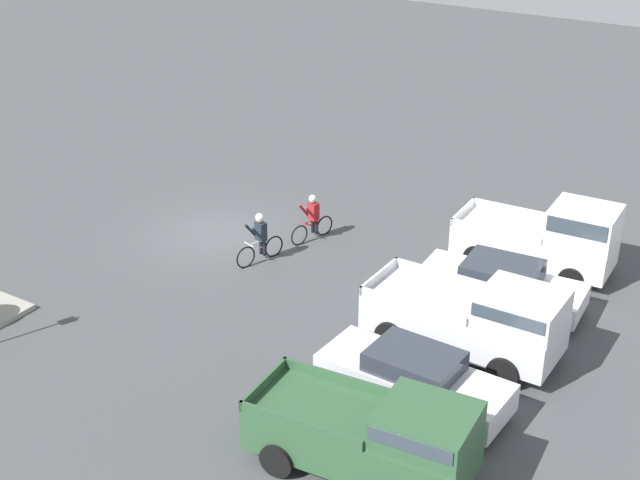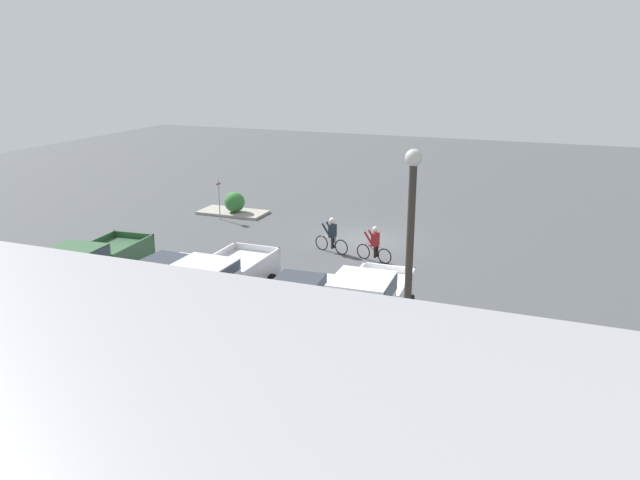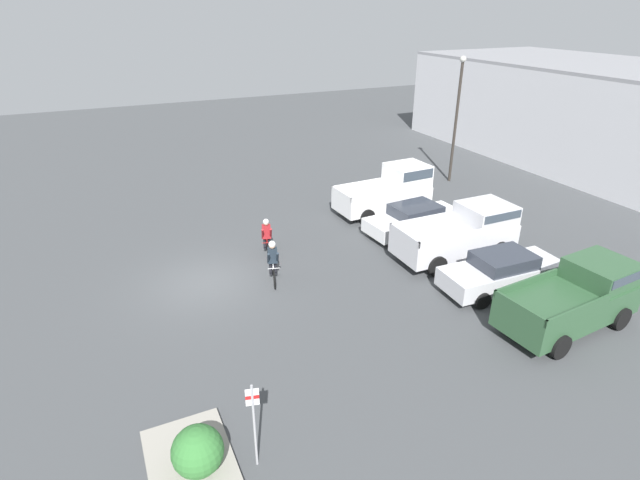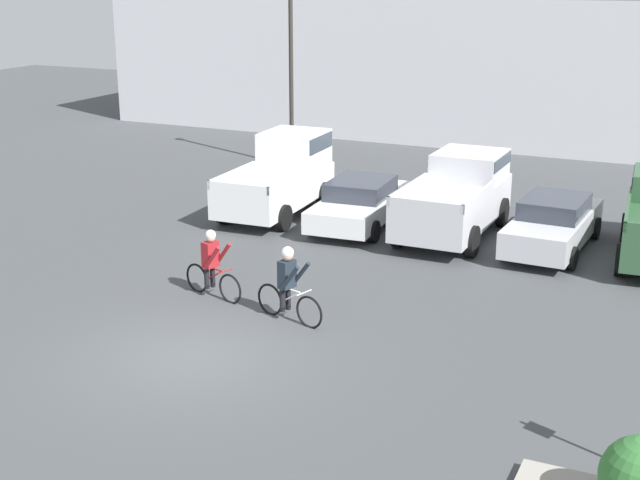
% 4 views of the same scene
% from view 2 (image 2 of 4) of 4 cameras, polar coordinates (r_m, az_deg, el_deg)
% --- Properties ---
extents(ground_plane, '(80.00, 80.00, 0.00)m').
position_cam_2_polar(ground_plane, '(31.31, 4.20, 0.00)').
color(ground_plane, '#424447').
extents(pickup_truck_0, '(2.33, 4.92, 2.34)m').
position_cam_2_polar(pickup_truck_0, '(20.59, 4.50, -5.65)').
color(pickup_truck_0, white).
rests_on(pickup_truck_0, ground_plane).
extents(sedan_0, '(2.25, 4.84, 1.37)m').
position_cam_2_polar(sedan_0, '(22.08, -2.22, -5.39)').
color(sedan_0, white).
rests_on(sedan_0, ground_plane).
extents(pickup_truck_1, '(2.29, 5.14, 2.15)m').
position_cam_2_polar(pickup_truck_1, '(22.78, -9.14, -3.72)').
color(pickup_truck_1, silver).
rests_on(pickup_truck_1, ground_plane).
extents(sedan_1, '(2.06, 4.77, 1.44)m').
position_cam_2_polar(sedan_1, '(24.71, -14.24, -3.37)').
color(sedan_1, silver).
rests_on(sedan_1, ground_plane).
extents(pickup_truck_2, '(2.48, 5.02, 2.06)m').
position_cam_2_polar(pickup_truck_2, '(25.91, -19.93, -2.11)').
color(pickup_truck_2, '#2D5133').
rests_on(pickup_truck_2, ground_plane).
extents(cyclist_0, '(1.82, 0.62, 1.70)m').
position_cam_2_polar(cyclist_0, '(29.12, 1.09, 0.52)').
color(cyclist_0, black).
rests_on(cyclist_0, ground_plane).
extents(cyclist_1, '(1.78, 0.62, 1.64)m').
position_cam_2_polar(cyclist_1, '(27.98, 5.01, -0.33)').
color(cyclist_1, black).
rests_on(cyclist_1, ground_plane).
extents(fire_lane_sign, '(0.09, 0.30, 2.35)m').
position_cam_2_polar(fire_lane_sign, '(35.21, -9.22, 4.11)').
color(fire_lane_sign, '#9E9EA3').
rests_on(fire_lane_sign, ground_plane).
extents(lamppost, '(0.36, 0.36, 7.16)m').
position_cam_2_polar(lamppost, '(13.62, 8.06, -4.27)').
color(lamppost, '#2D2823').
rests_on(lamppost, ground_plane).
extents(curb_island, '(3.91, 1.93, 0.15)m').
position_cam_2_polar(curb_island, '(36.68, -7.95, 2.52)').
color(curb_island, gray).
rests_on(curb_island, ground_plane).
extents(shrub, '(1.17, 1.17, 1.17)m').
position_cam_2_polar(shrub, '(36.30, -7.82, 3.45)').
color(shrub, '#337033').
rests_on(shrub, curb_island).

